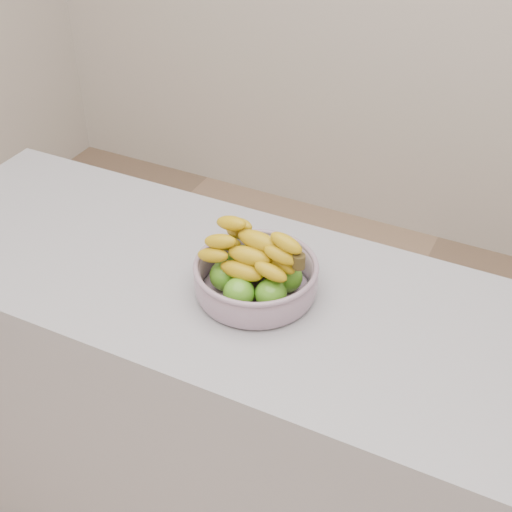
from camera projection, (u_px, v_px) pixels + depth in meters
The scene contains 2 objects.
counter at pixel (288, 439), 1.81m from camera, with size 2.00×0.60×0.90m, color #9E9DA5.
fruit_bowl at pixel (256, 274), 1.54m from camera, with size 0.27×0.27×0.16m.
Camera 1 is at (0.45, -0.81, 1.90)m, focal length 50.00 mm.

